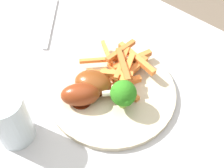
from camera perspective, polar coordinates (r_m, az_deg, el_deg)
The scene contains 8 objects.
dining_table at distance 0.73m, azimuth -5.39°, elevation -4.98°, with size 1.13×0.70×0.70m.
dinner_plate at distance 0.61m, azimuth 0.00°, elevation -1.50°, with size 0.26×0.26×0.01m, color beige.
broccoli_floret_front at distance 0.56m, azimuth 2.23°, elevation -1.85°, with size 0.05×0.05×0.06m.
carrot_fries_pile at distance 0.62m, azimuth 2.12°, elevation 3.00°, with size 0.15×0.16×0.04m.
chicken_drumstick_near at distance 0.58m, azimuth -5.50°, elevation -2.00°, with size 0.11×0.11×0.04m.
chicken_drumstick_far at distance 0.59m, azimuth -3.41°, elevation 0.03°, with size 0.12×0.09×0.04m.
fork at distance 0.78m, azimuth -11.63°, elevation 11.43°, with size 0.19×0.01×0.01m, color silver.
water_glass at distance 0.55m, azimuth -19.12°, elevation -6.20°, with size 0.07×0.07×0.11m, color silver.
Camera 1 is at (-0.31, 0.25, 1.20)m, focal length 47.87 mm.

